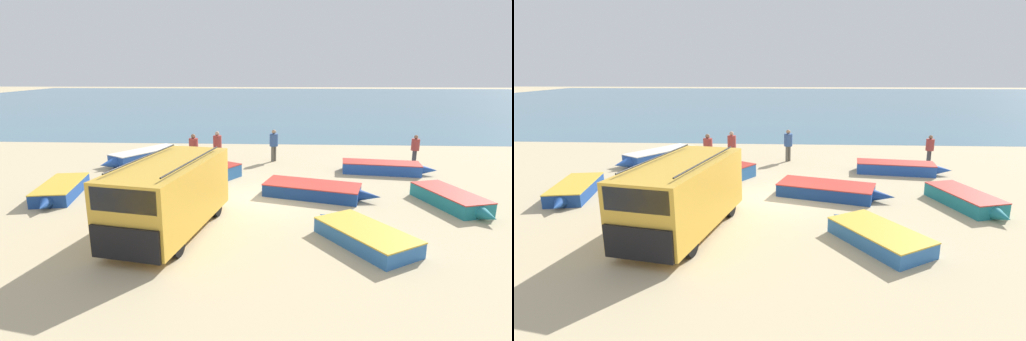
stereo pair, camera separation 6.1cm
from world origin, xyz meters
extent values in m
plane|color=tan|center=(0.00, 0.00, 0.00)|extent=(200.00, 200.00, 0.00)
cube|color=#477084|center=(0.00, 52.00, 0.00)|extent=(120.00, 80.00, 0.01)
cube|color=gold|center=(-2.94, -3.52, 1.29)|extent=(3.14, 5.60, 2.02)
cube|color=black|center=(-3.46, -6.16, 0.73)|extent=(1.97, 0.48, 0.91)
cube|color=#1E232D|center=(-3.45, -6.08, 1.90)|extent=(1.87, 0.43, 0.65)
cylinder|color=black|center=(-2.33, -5.31, 0.35)|extent=(0.35, 0.73, 0.70)
cylinder|color=black|center=(-4.19, -4.95, 0.35)|extent=(0.35, 0.73, 0.70)
cylinder|color=black|center=(-1.69, -2.10, 0.35)|extent=(0.35, 0.73, 0.70)
cylinder|color=black|center=(-3.55, -1.73, 0.35)|extent=(0.35, 0.73, 0.70)
cylinder|color=black|center=(-2.12, -3.69, 2.42)|extent=(0.89, 4.26, 0.05)
cylinder|color=black|center=(-3.77, -3.36, 2.42)|extent=(0.89, 4.26, 0.05)
cube|color=#2D66AD|center=(-2.80, 2.28, 0.30)|extent=(3.12, 3.74, 0.60)
cone|color=#2D66AD|center=(-1.66, 4.08, 0.30)|extent=(0.89, 0.95, 0.57)
cube|color=#B22D23|center=(-2.80, 2.28, 0.54)|extent=(1.26, 0.90, 0.05)
cube|color=#B22D23|center=(-2.80, 2.28, 0.62)|extent=(3.15, 3.77, 0.04)
cube|color=#234CA3|center=(5.72, 4.40, 0.26)|extent=(3.90, 1.82, 0.52)
cone|color=#234CA3|center=(7.98, 4.07, 0.26)|extent=(0.89, 0.61, 0.49)
cube|color=#B22D23|center=(5.72, 4.40, 0.46)|extent=(0.37, 1.21, 0.05)
cube|color=#B22D23|center=(5.72, 4.40, 0.54)|extent=(3.93, 1.84, 0.04)
cube|color=navy|center=(-8.49, -0.03, 0.25)|extent=(1.99, 3.52, 0.50)
cone|color=navy|center=(-8.12, -2.02, 0.25)|extent=(0.60, 0.80, 0.47)
cube|color=gold|center=(-8.49, -0.03, 0.43)|extent=(1.30, 0.43, 0.05)
cube|color=gold|center=(-8.49, -0.03, 0.52)|extent=(2.01, 3.55, 0.04)
cube|color=#2D66AD|center=(3.15, -4.22, 0.23)|extent=(2.94, 3.42, 0.46)
cone|color=#2D66AD|center=(2.15, -2.63, 0.23)|extent=(0.73, 0.80, 0.43)
cube|color=gold|center=(3.15, -4.22, 0.39)|extent=(1.30, 0.92, 0.05)
cube|color=gold|center=(3.15, -4.22, 0.48)|extent=(2.97, 3.46, 0.04)
cube|color=#234CA3|center=(-6.98, 6.43, 0.31)|extent=(3.40, 4.17, 0.61)
cone|color=#234CA3|center=(-8.35, 4.34, 0.31)|extent=(0.98, 1.07, 0.58)
cube|color=silver|center=(-6.98, 6.43, 0.55)|extent=(1.17, 0.86, 0.05)
cube|color=silver|center=(-6.98, 6.43, 0.63)|extent=(3.43, 4.22, 0.04)
cube|color=#1E757F|center=(7.14, -0.48, 0.26)|extent=(2.16, 3.38, 0.52)
cone|color=#1E757F|center=(7.69, -2.31, 0.26)|extent=(0.67, 0.80, 0.49)
cube|color=#B22D23|center=(7.14, -0.48, 0.45)|extent=(1.22, 0.54, 0.05)
cube|color=#B22D23|center=(7.14, -0.48, 0.54)|extent=(2.19, 3.42, 0.04)
cube|color=navy|center=(1.92, 0.43, 0.24)|extent=(4.13, 2.66, 0.49)
cone|color=navy|center=(4.16, -0.25, 0.24)|extent=(0.94, 0.69, 0.46)
cube|color=#B22D23|center=(1.92, 0.43, 0.42)|extent=(0.63, 1.48, 0.05)
cube|color=#B22D23|center=(1.92, 0.43, 0.51)|extent=(4.17, 2.69, 0.04)
cylinder|color=#38383D|center=(7.95, 6.26, 0.40)|extent=(0.15, 0.15, 0.80)
cylinder|color=#38383D|center=(8.07, 6.38, 0.40)|extent=(0.15, 0.15, 0.80)
cylinder|color=#993833|center=(8.01, 6.32, 1.12)|extent=(0.43, 0.43, 0.63)
sphere|color=#8C664C|center=(8.01, 6.32, 1.54)|extent=(0.22, 0.22, 0.22)
cylinder|color=#5B564C|center=(0.22, 6.71, 0.44)|extent=(0.16, 0.16, 0.88)
cylinder|color=#5B564C|center=(0.35, 6.84, 0.44)|extent=(0.16, 0.16, 0.88)
cylinder|color=#335189|center=(0.29, 6.78, 1.23)|extent=(0.48, 0.48, 0.70)
sphere|color=tan|center=(0.29, 6.78, 1.69)|extent=(0.24, 0.24, 0.24)
cylinder|color=navy|center=(-2.92, 6.12, 0.43)|extent=(0.16, 0.16, 0.86)
cylinder|color=navy|center=(-2.75, 6.18, 0.43)|extent=(0.16, 0.16, 0.86)
cylinder|color=#993833|center=(-2.83, 6.15, 1.21)|extent=(0.47, 0.47, 0.68)
sphere|color=tan|center=(-2.83, 6.15, 1.67)|extent=(0.23, 0.23, 0.23)
cylinder|color=#5B564C|center=(-3.97, 5.04, 0.44)|extent=(0.17, 0.17, 0.89)
cylinder|color=#5B564C|center=(-3.87, 4.89, 0.44)|extent=(0.17, 0.17, 0.89)
cylinder|color=#993833|center=(-3.92, 4.97, 1.24)|extent=(0.48, 0.48, 0.70)
sphere|color=#8C664C|center=(-3.92, 4.97, 1.71)|extent=(0.24, 0.24, 0.24)
camera|label=1|loc=(0.41, -15.48, 5.14)|focal=28.00mm
camera|label=2|loc=(0.47, -15.48, 5.14)|focal=28.00mm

